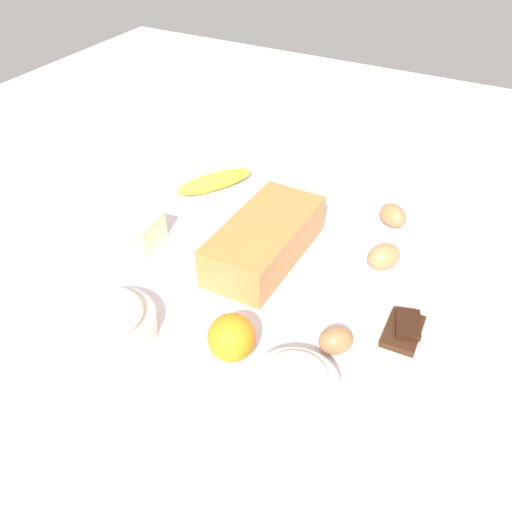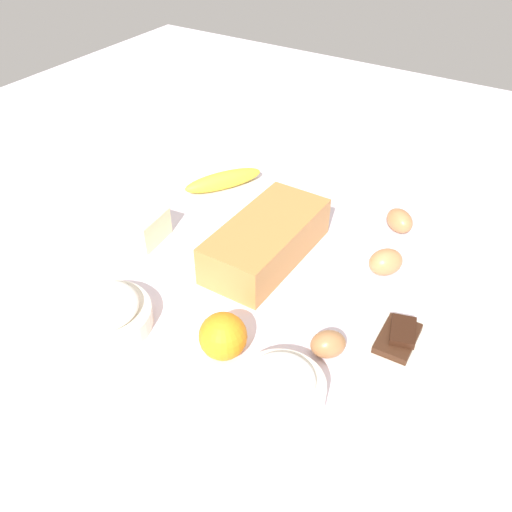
{
  "view_description": "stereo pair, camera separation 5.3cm",
  "coord_description": "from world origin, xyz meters",
  "px_view_note": "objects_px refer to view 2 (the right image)",
  "views": [
    {
      "loc": [
        -0.7,
        -0.37,
        0.66
      ],
      "look_at": [
        0.0,
        0.0,
        0.04
      ],
      "focal_mm": 38.22,
      "sensor_mm": 36.0,
      "label": 1
    },
    {
      "loc": [
        -0.67,
        -0.42,
        0.66
      ],
      "look_at": [
        0.0,
        0.0,
        0.04
      ],
      "focal_mm": 38.22,
      "sensor_mm": 36.0,
      "label": 2
    }
  ],
  "objects_px": {
    "loaf_pan": "(266,239)",
    "sugar_bowl": "(280,389)",
    "flour_bowl": "(105,313)",
    "orange_fruit": "(223,336)",
    "egg_beside_bowl": "(400,221)",
    "banana": "(223,180)",
    "egg_near_butter": "(328,344)",
    "butter_block": "(145,227)",
    "egg_loose": "(386,262)",
    "chocolate_plate": "(398,341)"
  },
  "relations": [
    {
      "from": "loaf_pan",
      "to": "sugar_bowl",
      "type": "height_order",
      "value": "loaf_pan"
    },
    {
      "from": "flour_bowl",
      "to": "orange_fruit",
      "type": "height_order",
      "value": "orange_fruit"
    },
    {
      "from": "sugar_bowl",
      "to": "egg_beside_bowl",
      "type": "bearing_deg",
      "value": 1.13
    },
    {
      "from": "loaf_pan",
      "to": "egg_beside_bowl",
      "type": "relative_size",
      "value": 4.32
    },
    {
      "from": "orange_fruit",
      "to": "loaf_pan",
      "type": "bearing_deg",
      "value": 16.17
    },
    {
      "from": "loaf_pan",
      "to": "banana",
      "type": "height_order",
      "value": "loaf_pan"
    },
    {
      "from": "egg_beside_bowl",
      "to": "flour_bowl",
      "type": "bearing_deg",
      "value": 148.93
    },
    {
      "from": "flour_bowl",
      "to": "sugar_bowl",
      "type": "height_order",
      "value": "sugar_bowl"
    },
    {
      "from": "loaf_pan",
      "to": "egg_near_butter",
      "type": "xyz_separation_m",
      "value": [
        -0.16,
        -0.21,
        -0.02
      ]
    },
    {
      "from": "butter_block",
      "to": "loaf_pan",
      "type": "bearing_deg",
      "value": -70.89
    },
    {
      "from": "sugar_bowl",
      "to": "egg_near_butter",
      "type": "bearing_deg",
      "value": -7.53
    },
    {
      "from": "flour_bowl",
      "to": "egg_beside_bowl",
      "type": "distance_m",
      "value": 0.62
    },
    {
      "from": "egg_near_butter",
      "to": "egg_loose",
      "type": "distance_m",
      "value": 0.24
    },
    {
      "from": "sugar_bowl",
      "to": "egg_near_butter",
      "type": "relative_size",
      "value": 2.3
    },
    {
      "from": "egg_near_butter",
      "to": "egg_loose",
      "type": "height_order",
      "value": "egg_loose"
    },
    {
      "from": "sugar_bowl",
      "to": "egg_loose",
      "type": "xyz_separation_m",
      "value": [
        0.36,
        -0.02,
        -0.01
      ]
    },
    {
      "from": "flour_bowl",
      "to": "sugar_bowl",
      "type": "relative_size",
      "value": 1.18
    },
    {
      "from": "loaf_pan",
      "to": "egg_loose",
      "type": "distance_m",
      "value": 0.23
    },
    {
      "from": "chocolate_plate",
      "to": "egg_beside_bowl",
      "type": "bearing_deg",
      "value": 20.23
    },
    {
      "from": "orange_fruit",
      "to": "egg_near_butter",
      "type": "xyz_separation_m",
      "value": [
        0.09,
        -0.14,
        -0.02
      ]
    },
    {
      "from": "flour_bowl",
      "to": "egg_loose",
      "type": "height_order",
      "value": "flour_bowl"
    },
    {
      "from": "butter_block",
      "to": "egg_beside_bowl",
      "type": "height_order",
      "value": "butter_block"
    },
    {
      "from": "chocolate_plate",
      "to": "loaf_pan",
      "type": "bearing_deg",
      "value": 74.11
    },
    {
      "from": "butter_block",
      "to": "chocolate_plate",
      "type": "distance_m",
      "value": 0.54
    },
    {
      "from": "egg_beside_bowl",
      "to": "chocolate_plate",
      "type": "height_order",
      "value": "egg_beside_bowl"
    },
    {
      "from": "loaf_pan",
      "to": "chocolate_plate",
      "type": "height_order",
      "value": "loaf_pan"
    },
    {
      "from": "flour_bowl",
      "to": "sugar_bowl",
      "type": "bearing_deg",
      "value": -87.02
    },
    {
      "from": "sugar_bowl",
      "to": "egg_loose",
      "type": "bearing_deg",
      "value": -2.69
    },
    {
      "from": "egg_near_butter",
      "to": "egg_beside_bowl",
      "type": "height_order",
      "value": "egg_beside_bowl"
    },
    {
      "from": "egg_beside_bowl",
      "to": "chocolate_plate",
      "type": "relative_size",
      "value": 0.5
    },
    {
      "from": "egg_loose",
      "to": "banana",
      "type": "bearing_deg",
      "value": 78.02
    },
    {
      "from": "butter_block",
      "to": "egg_near_butter",
      "type": "relative_size",
      "value": 1.57
    },
    {
      "from": "egg_beside_bowl",
      "to": "egg_loose",
      "type": "distance_m",
      "value": 0.15
    },
    {
      "from": "orange_fruit",
      "to": "egg_near_butter",
      "type": "height_order",
      "value": "orange_fruit"
    },
    {
      "from": "orange_fruit",
      "to": "egg_loose",
      "type": "relative_size",
      "value": 1.16
    },
    {
      "from": "loaf_pan",
      "to": "orange_fruit",
      "type": "relative_size",
      "value": 3.66
    },
    {
      "from": "flour_bowl",
      "to": "egg_beside_bowl",
      "type": "relative_size",
      "value": 2.4
    },
    {
      "from": "sugar_bowl",
      "to": "egg_loose",
      "type": "relative_size",
      "value": 1.99
    },
    {
      "from": "sugar_bowl",
      "to": "egg_beside_bowl",
      "type": "xyz_separation_m",
      "value": [
        0.51,
        0.01,
        -0.01
      ]
    },
    {
      "from": "loaf_pan",
      "to": "butter_block",
      "type": "height_order",
      "value": "loaf_pan"
    },
    {
      "from": "orange_fruit",
      "to": "chocolate_plate",
      "type": "height_order",
      "value": "orange_fruit"
    },
    {
      "from": "flour_bowl",
      "to": "banana",
      "type": "relative_size",
      "value": 0.82
    },
    {
      "from": "sugar_bowl",
      "to": "butter_block",
      "type": "xyz_separation_m",
      "value": [
        0.2,
        0.43,
        -0.0
      ]
    },
    {
      "from": "flour_bowl",
      "to": "loaf_pan",
      "type": "bearing_deg",
      "value": -23.3
    },
    {
      "from": "butter_block",
      "to": "egg_near_butter",
      "type": "height_order",
      "value": "butter_block"
    },
    {
      "from": "butter_block",
      "to": "egg_loose",
      "type": "distance_m",
      "value": 0.48
    },
    {
      "from": "flour_bowl",
      "to": "butter_block",
      "type": "xyz_separation_m",
      "value": [
        0.22,
        0.1,
        0.0
      ]
    },
    {
      "from": "egg_loose",
      "to": "loaf_pan",
      "type": "bearing_deg",
      "value": 109.83
    },
    {
      "from": "flour_bowl",
      "to": "orange_fruit",
      "type": "bearing_deg",
      "value": -75.14
    },
    {
      "from": "sugar_bowl",
      "to": "butter_block",
      "type": "distance_m",
      "value": 0.48
    }
  ]
}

